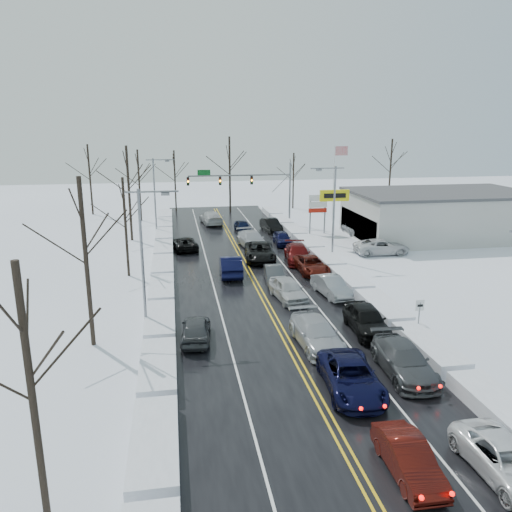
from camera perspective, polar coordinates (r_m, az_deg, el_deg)
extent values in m
plane|color=white|center=(37.49, 0.98, -5.03)|extent=(160.00, 160.00, 0.00)
cube|color=black|center=(39.35, 0.45, -4.05)|extent=(14.00, 84.00, 0.01)
cube|color=silver|center=(38.83, -10.70, -4.59)|extent=(1.88, 72.00, 0.81)
cube|color=silver|center=(41.29, 10.91, -3.41)|extent=(1.88, 72.00, 0.81)
cylinder|color=slate|center=(65.01, 3.89, 7.09)|extent=(0.24, 0.24, 8.00)
cylinder|color=slate|center=(63.53, -1.86, 9.21)|extent=(13.00, 0.18, 0.18)
cylinder|color=slate|center=(64.57, 2.86, 8.31)|extent=(2.33, 0.10, 2.33)
cube|color=#0C591E|center=(63.05, -5.97, 9.46)|extent=(1.60, 0.08, 0.70)
cube|color=black|center=(63.82, -0.51, 8.65)|extent=(0.32, 0.25, 1.05)
sphere|color=#3F0705|center=(63.63, -0.48, 8.91)|extent=(0.20, 0.20, 0.20)
sphere|color=orange|center=(63.66, -0.48, 8.64)|extent=(0.22, 0.22, 0.22)
sphere|color=black|center=(63.69, -0.48, 8.37)|extent=(0.20, 0.20, 0.20)
cube|color=black|center=(63.32, -4.12, 8.57)|extent=(0.32, 0.25, 1.05)
sphere|color=#3F0705|center=(63.13, -4.11, 8.82)|extent=(0.20, 0.20, 0.20)
sphere|color=orange|center=(63.16, -4.11, 8.55)|extent=(0.22, 0.22, 0.22)
sphere|color=black|center=(63.19, -4.10, 8.28)|extent=(0.20, 0.20, 0.20)
cube|color=black|center=(63.06, -7.78, 8.45)|extent=(0.32, 0.25, 1.05)
sphere|color=#3F0705|center=(62.87, -7.79, 8.70)|extent=(0.20, 0.20, 0.20)
sphere|color=orange|center=(62.91, -7.78, 8.43)|extent=(0.22, 0.22, 0.22)
sphere|color=black|center=(62.94, -7.77, 8.16)|extent=(0.20, 0.20, 0.20)
cylinder|color=slate|center=(54.34, 8.85, 4.13)|extent=(0.20, 0.20, 5.60)
cube|color=yellow|center=(53.93, 8.96, 6.85)|extent=(3.20, 0.30, 1.20)
cube|color=black|center=(53.77, 9.02, 6.82)|extent=(2.40, 0.04, 0.50)
cylinder|color=slate|center=(59.87, 6.21, 4.43)|extent=(0.16, 0.16, 4.00)
cylinder|color=slate|center=(60.37, 7.86, 4.47)|extent=(0.16, 0.16, 4.00)
cube|color=white|center=(59.75, 7.11, 6.62)|extent=(2.20, 0.22, 0.70)
cube|color=white|center=(59.86, 7.08, 5.86)|extent=(2.20, 0.22, 0.70)
cube|color=#B11A0D|center=(59.98, 7.06, 5.20)|extent=(2.20, 0.22, 0.50)
cylinder|color=slate|center=(32.59, 18.10, -6.87)|extent=(0.08, 0.08, 2.20)
cube|color=white|center=(32.28, 18.23, -5.39)|extent=(0.55, 0.05, 0.70)
cube|color=black|center=(32.24, 18.26, -5.41)|extent=(0.35, 0.02, 0.15)
cylinder|color=silver|center=(68.57, 8.86, 8.20)|extent=(0.14, 0.14, 10.00)
cube|color=#B6B6B1|center=(61.70, 20.28, 4.38)|extent=(20.00, 12.00, 5.00)
cube|color=#262628|center=(57.61, 11.54, 3.40)|extent=(0.10, 11.00, 2.80)
cube|color=#3F3F42|center=(61.31, 20.50, 6.81)|extent=(20.40, 12.40, 0.30)
cylinder|color=slate|center=(47.82, 8.89, 4.75)|extent=(0.18, 0.18, 9.00)
cylinder|color=slate|center=(47.02, 8.16, 9.89)|extent=(3.20, 0.12, 0.12)
cube|color=slate|center=(46.80, 7.20, 9.72)|extent=(0.50, 0.25, 0.18)
cylinder|color=slate|center=(31.81, -12.86, -0.56)|extent=(0.18, 0.18, 9.00)
cylinder|color=slate|center=(30.93, -11.83, 7.20)|extent=(3.20, 0.12, 0.12)
cube|color=slate|center=(30.93, -10.32, 7.00)|extent=(0.50, 0.25, 0.18)
cylinder|color=slate|center=(59.27, -11.49, 6.56)|extent=(0.18, 0.18, 9.00)
cylinder|color=slate|center=(58.80, -10.91, 10.75)|extent=(3.20, 0.12, 0.12)
cube|color=slate|center=(58.80, -10.11, 10.64)|extent=(0.50, 0.25, 0.18)
cylinder|color=#2D231C|center=(17.42, -24.16, -14.86)|extent=(0.24, 0.24, 9.00)
cylinder|color=#2D231C|center=(30.11, -18.81, -0.88)|extent=(0.27, 0.27, 10.00)
cylinder|color=#2D231C|center=(43.68, -14.67, 3.15)|extent=(0.23, 0.23, 8.50)
cylinder|color=#2D231C|center=(57.34, -14.30, 6.89)|extent=(0.28, 0.28, 10.50)
cylinder|color=#2D231C|center=(69.25, -13.19, 7.84)|extent=(0.25, 0.25, 9.50)
cylinder|color=#2D231C|center=(75.93, -18.42, 8.26)|extent=(0.27, 0.27, 10.00)
cylinder|color=#2D231C|center=(76.10, -9.24, 8.45)|extent=(0.24, 0.24, 9.00)
cylinder|color=#2D231C|center=(74.49, -3.01, 9.26)|extent=(0.29, 0.29, 11.00)
cylinder|color=#2D231C|center=(77.86, 4.28, 8.56)|extent=(0.23, 0.23, 8.50)
cylinder|color=#2D231C|center=(83.48, 15.09, 9.21)|extent=(0.28, 0.28, 10.50)
imported|color=#450E09|center=(21.29, 16.87, -22.70)|extent=(1.51, 4.14, 1.35)
imported|color=black|center=(25.94, 10.74, -14.89)|extent=(2.98, 5.69, 1.53)
imported|color=#ADB0B6|center=(30.32, 6.85, -10.14)|extent=(2.50, 5.60, 1.60)
imported|color=silver|center=(37.65, 3.66, -4.97)|extent=(2.48, 4.92, 1.61)
imported|color=#3E4043|center=(41.64, 2.05, -2.98)|extent=(1.76, 4.16, 1.34)
imported|color=black|center=(48.28, 0.44, -0.45)|extent=(3.39, 6.28, 1.67)
imported|color=#ABADB3|center=(53.34, -0.48, 1.03)|extent=(3.01, 5.99, 1.67)
imported|color=black|center=(61.21, -1.54, 2.83)|extent=(1.98, 4.07, 1.34)
imported|color=white|center=(22.41, 26.60, -21.62)|extent=(2.38, 4.95, 1.36)
imported|color=#444649|center=(28.09, 16.41, -12.80)|extent=(2.52, 5.58, 1.59)
imported|color=black|center=(32.69, 12.44, -8.47)|extent=(2.29, 5.14, 1.72)
imported|color=gray|center=(38.85, 8.57, -4.48)|extent=(2.19, 4.73, 1.50)
imported|color=#491009|center=(44.49, 6.28, -1.89)|extent=(2.54, 5.23, 1.43)
imported|color=#530B0B|center=(47.83, 4.76, -0.65)|extent=(2.90, 5.76, 1.61)
imported|color=black|center=(54.51, 3.02, 1.31)|extent=(1.88, 4.29, 1.44)
imported|color=black|center=(61.18, 1.73, 2.83)|extent=(2.19, 4.93, 1.57)
imported|color=black|center=(43.56, -2.90, -2.18)|extent=(2.07, 5.29, 1.71)
imported|color=black|center=(52.74, -8.09, 0.72)|extent=(2.81, 5.15, 1.37)
imported|color=#BCBCBE|center=(66.02, -5.13, 3.67)|extent=(3.05, 6.06, 1.69)
imported|color=#3B3C3F|center=(31.01, -6.83, -9.54)|extent=(2.12, 4.45, 1.47)
imported|color=silver|center=(52.02, 14.11, 0.21)|extent=(5.62, 2.69, 1.54)
imported|color=black|center=(57.78, 14.61, 1.62)|extent=(2.00, 4.69, 1.35)
imported|color=#A0A3A8|center=(61.02, 11.12, 2.52)|extent=(1.96, 4.78, 1.62)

